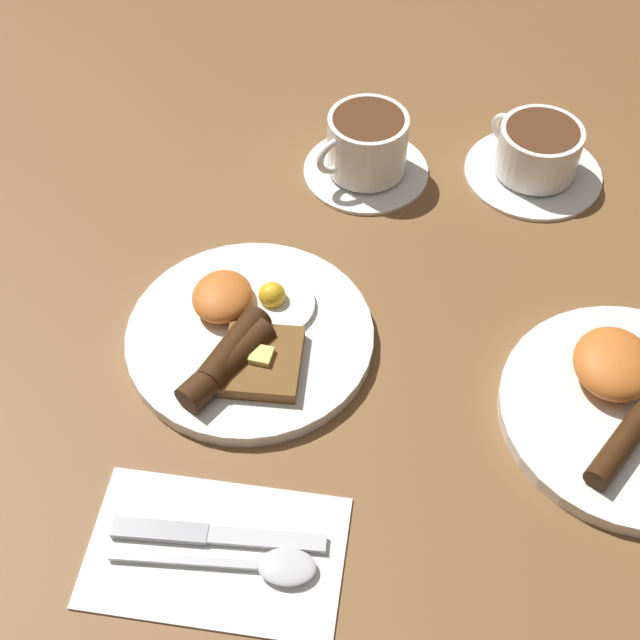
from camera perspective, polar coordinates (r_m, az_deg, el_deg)
The scene contains 8 objects.
ground_plane at distance 0.87m, azimuth -4.47°, elevation -1.39°, with size 3.00×3.00×0.00m, color brown.
breakfast_plate_near at distance 0.86m, azimuth -4.69°, elevation -0.99°, with size 0.24×0.24×0.04m.
breakfast_plate_far at distance 0.86m, azimuth 19.30°, elevation -5.08°, with size 0.24×0.24×0.05m.
teacup_near at distance 1.02m, azimuth 2.98°, elevation 10.86°, with size 0.14×0.14×0.08m.
teacup_far at distance 1.05m, azimuth 13.69°, elevation 10.20°, with size 0.16×0.16×0.06m.
napkin at distance 0.76m, azimuth -6.69°, elevation -14.49°, with size 0.13×0.21×0.01m, color white.
knife at distance 0.76m, azimuth -7.31°, elevation -13.45°, with size 0.03×0.18×0.01m.
spoon at distance 0.74m, azimuth -3.56°, elevation -15.41°, with size 0.04×0.17×0.01m.
Camera 1 is at (0.52, 0.15, 0.69)m, focal length 50.00 mm.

